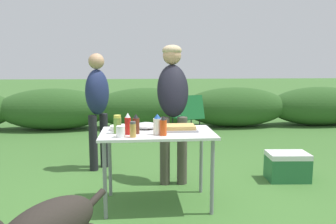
{
  "coord_description": "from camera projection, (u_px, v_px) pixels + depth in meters",
  "views": [
    {
      "loc": [
        -0.18,
        -3.13,
        1.39
      ],
      "look_at": [
        0.13,
        0.31,
        0.89
      ],
      "focal_mm": 35.0,
      "sensor_mm": 36.0,
      "label": 1
    }
  ],
  "objects": [
    {
      "name": "ketchup_bottle",
      "position": [
        128.0,
        124.0,
        3.06
      ],
      "size": [
        0.06,
        0.06,
        0.21
      ],
      "color": "red",
      "rests_on": "folding_table"
    },
    {
      "name": "hot_sauce_bottle",
      "position": [
        163.0,
        126.0,
        3.02
      ],
      "size": [
        0.06,
        0.06,
        0.18
      ],
      "color": "#CC4214",
      "rests_on": "folding_table"
    },
    {
      "name": "plate_stack",
      "position": [
        120.0,
        128.0,
        3.29
      ],
      "size": [
        0.21,
        0.21,
        0.04
      ],
      "primitive_type": "cylinder",
      "color": "white",
      "rests_on": "folding_table"
    },
    {
      "name": "folding_table",
      "position": [
        157.0,
        140.0,
        3.2
      ],
      "size": [
        1.1,
        0.64,
        0.74
      ],
      "color": "white",
      "rests_on": "ground"
    },
    {
      "name": "cooler_box",
      "position": [
        287.0,
        166.0,
        3.96
      ],
      "size": [
        0.5,
        0.35,
        0.34
      ],
      "rotation": [
        0.0,
        0.0,
        6.21
      ],
      "color": "#286B3D",
      "rests_on": "ground"
    },
    {
      "name": "mixing_bowl",
      "position": [
        146.0,
        126.0,
        3.35
      ],
      "size": [
        0.24,
        0.24,
        0.06
      ],
      "primitive_type": "ellipsoid",
      "color": "silver",
      "rests_on": "folding_table"
    },
    {
      "name": "standing_person_in_dark_puffer",
      "position": [
        98.0,
        101.0,
        4.3
      ],
      "size": [
        0.42,
        0.42,
        1.54
      ],
      "rotation": [
        0.0,
        0.0,
        0.85
      ],
      "color": "black",
      "rests_on": "ground"
    },
    {
      "name": "mayo_bottle",
      "position": [
        157.0,
        125.0,
        3.06
      ],
      "size": [
        0.08,
        0.08,
        0.2
      ],
      "color": "silver",
      "rests_on": "folding_table"
    },
    {
      "name": "bbq_sauce_bottle",
      "position": [
        136.0,
        124.0,
        3.09
      ],
      "size": [
        0.07,
        0.07,
        0.19
      ],
      "color": "#562314",
      "rests_on": "folding_table"
    },
    {
      "name": "food_tray",
      "position": [
        178.0,
        128.0,
        3.25
      ],
      "size": [
        0.38,
        0.25,
        0.06
      ],
      "color": "#9E9EA3",
      "rests_on": "folding_table"
    },
    {
      "name": "ground_plane",
      "position": [
        158.0,
        204.0,
        3.29
      ],
      "size": [
        60.0,
        60.0,
        0.0
      ],
      "primitive_type": "plane",
      "color": "#3D6B2D"
    },
    {
      "name": "camp_chair_green_behind_table",
      "position": [
        188.0,
        114.0,
        6.21
      ],
      "size": [
        0.6,
        0.69,
        0.83
      ],
      "rotation": [
        0.0,
        0.0,
        0.25
      ],
      "color": "#19602D",
      "rests_on": "ground"
    },
    {
      "name": "standing_person_with_beanie",
      "position": [
        173.0,
        97.0,
        3.83
      ],
      "size": [
        0.38,
        0.49,
        1.62
      ],
      "rotation": [
        0.0,
        0.0,
        -0.02
      ],
      "color": "#4C473D",
      "rests_on": "ground"
    },
    {
      "name": "paper_cup_stack",
      "position": [
        121.0,
        132.0,
        2.95
      ],
      "size": [
        0.08,
        0.08,
        0.1
      ],
      "primitive_type": "cylinder",
      "color": "white",
      "rests_on": "folding_table"
    },
    {
      "name": "relish_jar",
      "position": [
        117.0,
        124.0,
        3.12
      ],
      "size": [
        0.07,
        0.07,
        0.17
      ],
      "color": "olive",
      "rests_on": "folding_table"
    },
    {
      "name": "shrub_hedge",
      "position": [
        147.0,
        108.0,
        7.22
      ],
      "size": [
        14.4,
        0.9,
        0.89
      ],
      "color": "#2D5623",
      "rests_on": "ground"
    },
    {
      "name": "spice_jar",
      "position": [
        133.0,
        130.0,
        2.95
      ],
      "size": [
        0.06,
        0.06,
        0.14
      ],
      "color": "#B2893D",
      "rests_on": "folding_table"
    }
  ]
}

